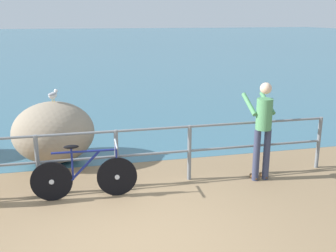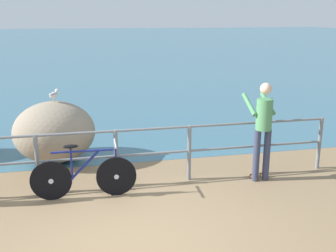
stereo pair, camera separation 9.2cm
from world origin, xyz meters
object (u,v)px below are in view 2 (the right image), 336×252
Objects in this scene: bicycle at (84,175)px; breakwater_boulder_main at (54,132)px; person_at_railing at (263,127)px; seagull at (54,94)px.

breakwater_boulder_main is at bearing 108.53° from bicycle.
bicycle is 1.98m from breakwater_boulder_main.
person_at_railing is (3.11, 0.07, 0.60)m from bicycle.
seagull is (0.04, 0.07, 0.75)m from breakwater_boulder_main.
person_at_railing is 1.09× the size of breakwater_boulder_main.
person_at_railing reaches higher than seagull.
bicycle is 0.96× the size of person_at_railing.
breakwater_boulder_main reaches higher than bicycle.
person_at_railing is at bearing -26.37° from breakwater_boulder_main.
person_at_railing is 4.10m from seagull.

